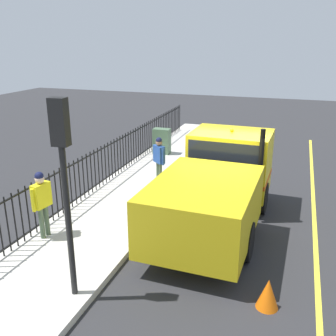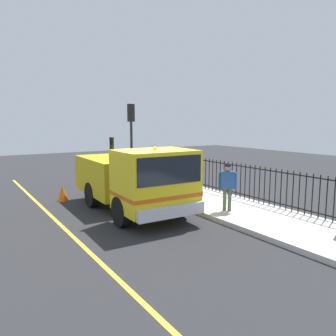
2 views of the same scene
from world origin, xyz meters
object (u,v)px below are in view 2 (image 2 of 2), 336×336
at_px(work_truck, 135,177).
at_px(traffic_cone, 63,193).
at_px(traffic_light_near, 131,128).
at_px(pedestrian_distant, 186,163).
at_px(worker_standing, 228,182).

relative_size(work_truck, traffic_cone, 9.41).
xyz_separation_m(work_truck, traffic_light_near, (2.04, 4.29, 1.65)).
relative_size(work_truck, pedestrian_distant, 3.36).
xyz_separation_m(pedestrian_distant, traffic_cone, (-5.70, 0.80, -0.93)).
height_order(pedestrian_distant, traffic_cone, pedestrian_distant).
bearing_deg(traffic_cone, worker_standing, -51.72).
height_order(worker_standing, pedestrian_distant, pedestrian_distant).
bearing_deg(traffic_light_near, pedestrian_distant, 133.33).
bearing_deg(work_truck, traffic_cone, -61.22).
height_order(worker_standing, traffic_light_near, traffic_light_near).
distance_m(worker_standing, traffic_light_near, 6.59).
distance_m(pedestrian_distant, traffic_cone, 5.83).
bearing_deg(pedestrian_distant, traffic_light_near, -124.23).
distance_m(work_truck, pedestrian_distant, 4.73).
bearing_deg(worker_standing, pedestrian_distant, -68.49).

